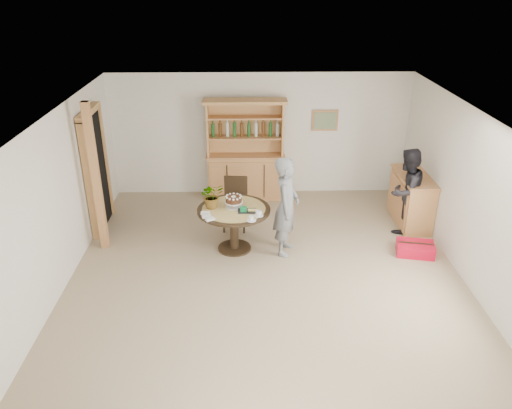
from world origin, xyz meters
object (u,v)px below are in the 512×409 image
object	(u,v)px
dining_chair	(235,200)
adult_person	(406,191)
sideboard	(411,199)
teen_boy	(286,206)
hutch	(246,165)
dining_table	(234,217)
red_suitcase	(415,249)

from	to	relation	value
dining_chair	adult_person	xyz separation A→B (m)	(2.99, -0.23, 0.24)
sideboard	adult_person	size ratio (longest dim) A/B	0.81
teen_boy	adult_person	distance (m)	2.26
teen_boy	dining_chair	bearing A→B (deg)	55.91
hutch	adult_person	bearing A→B (deg)	-29.15
hutch	dining_table	size ratio (longest dim) A/B	1.70
dining_table	dining_chair	size ratio (longest dim) A/B	1.27
dining_table	teen_boy	world-z (taller)	teen_boy
sideboard	dining_chair	size ratio (longest dim) A/B	1.33
dining_table	hutch	bearing A→B (deg)	84.77
dining_chair	adult_person	bearing A→B (deg)	1.46
sideboard	red_suitcase	xyz separation A→B (m)	(-0.24, -1.16, -0.37)
adult_person	red_suitcase	bearing A→B (deg)	49.83
sideboard	dining_chair	xyz separation A→B (m)	(-3.23, -0.09, 0.06)
hutch	teen_boy	world-z (taller)	hutch
hutch	sideboard	world-z (taller)	hutch
hutch	sideboard	size ratio (longest dim) A/B	1.62
dining_table	teen_boy	bearing A→B (deg)	-6.71
dining_table	dining_chair	xyz separation A→B (m)	(0.01, 0.83, -0.07)
adult_person	red_suitcase	xyz separation A→B (m)	(-0.00, -0.84, -0.67)
hutch	sideboard	bearing A→B (deg)	-22.21
hutch	dining_chair	size ratio (longest dim) A/B	2.16
hutch	teen_boy	size ratio (longest dim) A/B	1.23
dining_table	red_suitcase	world-z (taller)	dining_table
dining_table	red_suitcase	distance (m)	3.05
sideboard	red_suitcase	distance (m)	1.24
dining_table	red_suitcase	size ratio (longest dim) A/B	1.80
hutch	dining_chair	distance (m)	1.35
dining_table	teen_boy	xyz separation A→B (m)	(0.85, -0.10, 0.23)
dining_chair	adult_person	distance (m)	3.01
dining_chair	red_suitcase	xyz separation A→B (m)	(2.99, -1.07, -0.43)
dining_chair	red_suitcase	world-z (taller)	dining_chair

